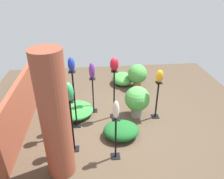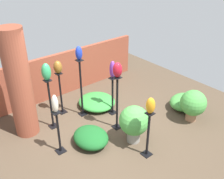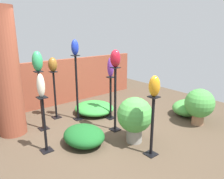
# 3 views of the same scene
# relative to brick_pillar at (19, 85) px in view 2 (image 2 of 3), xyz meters

# --- Properties ---
(ground_plane) EXTENTS (8.00, 8.00, 0.00)m
(ground_plane) POSITION_rel_brick_pillar_xyz_m (1.42, -1.31, -1.28)
(ground_plane) COLOR #4C3D2D
(brick_wall_back) EXTENTS (5.60, 0.12, 1.29)m
(brick_wall_back) POSITION_rel_brick_pillar_xyz_m (1.42, 1.08, -0.64)
(brick_wall_back) COLOR brown
(brick_wall_back) RESTS_ON ground
(brick_pillar) EXTENTS (0.53, 0.53, 2.56)m
(brick_pillar) POSITION_rel_brick_pillar_xyz_m (0.00, 0.00, 0.00)
(brick_pillar) COLOR brown
(brick_pillar) RESTS_ON ground
(pedestal_violet) EXTENTS (0.20, 0.20, 1.04)m
(pedestal_violet) POSITION_rel_brick_pillar_xyz_m (2.08, -0.69, -0.81)
(pedestal_violet) COLOR black
(pedestal_violet) RESTS_ON ground
(pedestal_amber) EXTENTS (0.20, 0.20, 1.07)m
(pedestal_amber) POSITION_rel_brick_pillar_xyz_m (1.62, -2.39, -0.79)
(pedestal_amber) COLOR black
(pedestal_amber) RESTS_ON ground
(pedestal_cobalt) EXTENTS (0.20, 0.20, 1.56)m
(pedestal_cobalt) POSITION_rel_brick_pillar_xyz_m (1.43, -0.23, -0.56)
(pedestal_cobalt) COLOR black
(pedestal_cobalt) RESTS_ON ground
(pedestal_ivory) EXTENTS (0.20, 0.20, 1.03)m
(pedestal_ivory) POSITION_rel_brick_pillar_xyz_m (0.25, -1.11, -0.81)
(pedestal_ivory) COLOR black
(pedestal_ivory) RESTS_ON ground
(pedestal_ruby) EXTENTS (0.20, 0.20, 1.38)m
(pedestal_ruby) POSITION_rel_brick_pillar_xyz_m (1.76, -1.25, -0.64)
(pedestal_ruby) COLOR black
(pedestal_ruby) RESTS_ON ground
(pedestal_jade) EXTENTS (0.20, 0.20, 1.29)m
(pedestal_jade) POSITION_rel_brick_pillar_xyz_m (0.56, -0.21, -0.68)
(pedestal_jade) COLOR black
(pedestal_jade) RESTS_ON ground
(pedestal_bronze) EXTENTS (0.20, 0.20, 1.16)m
(pedestal_bronze) POSITION_rel_brick_pillar_xyz_m (1.06, 0.19, -0.75)
(pedestal_bronze) COLOR black
(pedestal_bronze) RESTS_ON ground
(art_vase_violet) EXTENTS (0.15, 0.16, 0.46)m
(art_vase_violet) POSITION_rel_brick_pillar_xyz_m (2.08, -0.69, -0.01)
(art_vase_violet) COLOR #6B2D8C
(art_vase_violet) RESTS_ON pedestal_violet
(art_vase_amber) EXTENTS (0.18, 0.19, 0.35)m
(art_vase_amber) POSITION_rel_brick_pillar_xyz_m (1.62, -2.39, -0.03)
(art_vase_amber) COLOR orange
(art_vase_amber) RESTS_ON pedestal_amber
(art_vase_cobalt) EXTENTS (0.17, 0.16, 0.35)m
(art_vase_cobalt) POSITION_rel_brick_pillar_xyz_m (1.43, -0.23, 0.45)
(art_vase_cobalt) COLOR #192D9E
(art_vase_cobalt) RESTS_ON pedestal_cobalt
(art_vase_ivory) EXTENTS (0.13, 0.13, 0.40)m
(art_vase_ivory) POSITION_rel_brick_pillar_xyz_m (0.25, -1.11, -0.05)
(art_vase_ivory) COLOR beige
(art_vase_ivory) RESTS_ON pedestal_ivory
(art_vase_ruby) EXTENTS (0.21, 0.22, 0.35)m
(art_vase_ruby) POSITION_rel_brick_pillar_xyz_m (1.76, -1.25, 0.28)
(art_vase_ruby) COLOR maroon
(art_vase_ruby) RESTS_ON pedestal_ruby
(art_vase_jade) EXTENTS (0.21, 0.20, 0.41)m
(art_vase_jade) POSITION_rel_brick_pillar_xyz_m (0.56, -0.21, 0.22)
(art_vase_jade) COLOR #2D9356
(art_vase_jade) RESTS_ON pedestal_jade
(art_vase_bronze) EXTENTS (0.21, 0.21, 0.33)m
(art_vase_bronze) POSITION_rel_brick_pillar_xyz_m (1.06, 0.19, 0.05)
(art_vase_bronze) COLOR brown
(art_vase_bronze) RESTS_ON pedestal_bronze
(potted_plant_back_center) EXTENTS (0.66, 0.66, 0.84)m
(potted_plant_back_center) POSITION_rel_brick_pillar_xyz_m (3.43, -2.23, -0.79)
(potted_plant_back_center) COLOR #936B4C
(potted_plant_back_center) RESTS_ON ground
(potted_plant_near_pillar) EXTENTS (0.68, 0.68, 0.90)m
(potted_plant_near_pillar) POSITION_rel_brick_pillar_xyz_m (1.72, -1.87, -0.75)
(potted_plant_near_pillar) COLOR gray
(potted_plant_near_pillar) RESTS_ON ground
(foliage_bed_east) EXTENTS (0.88, 0.74, 0.38)m
(foliage_bed_east) POSITION_rel_brick_pillar_xyz_m (3.75, -1.77, -1.09)
(foliage_bed_east) COLOR #479942
(foliage_bed_east) RESTS_ON ground
(foliage_bed_west) EXTENTS (0.99, 1.05, 0.27)m
(foliage_bed_west) POSITION_rel_brick_pillar_xyz_m (1.97, -0.15, -1.14)
(foliage_bed_west) COLOR #338C38
(foliage_bed_west) RESTS_ON ground
(foliage_bed_center) EXTENTS (0.74, 0.87, 0.34)m
(foliage_bed_center) POSITION_rel_brick_pillar_xyz_m (0.92, -1.33, -1.11)
(foliage_bed_center) COLOR #195923
(foliage_bed_center) RESTS_ON ground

